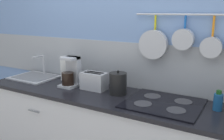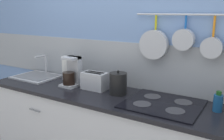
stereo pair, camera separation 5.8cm
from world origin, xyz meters
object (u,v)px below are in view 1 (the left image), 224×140
coffee_maker (71,74)px  toaster (94,81)px  paper_towel_roll (65,68)px  kettle (118,83)px  bottle_dish_soap (218,101)px

coffee_maker → toaster: (0.26, 0.01, -0.04)m
paper_towel_roll → toaster: bearing=-15.9°
toaster → kettle: kettle is taller
toaster → bottle_dish_soap: 1.09m
paper_towel_roll → toaster: size_ratio=0.98×
coffee_maker → paper_towel_roll: bearing=143.5°
coffee_maker → kettle: (0.52, 0.01, -0.02)m
coffee_maker → kettle: coffee_maker is taller
toaster → bottle_dish_soap: toaster is taller
paper_towel_roll → coffee_maker: size_ratio=0.87×
kettle → bottle_dish_soap: bearing=2.9°
toaster → kettle: (0.26, -0.01, 0.02)m
coffee_maker → bottle_dish_soap: bearing=2.2°
bottle_dish_soap → kettle: bearing=-177.1°
paper_towel_roll → toaster: 0.48m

